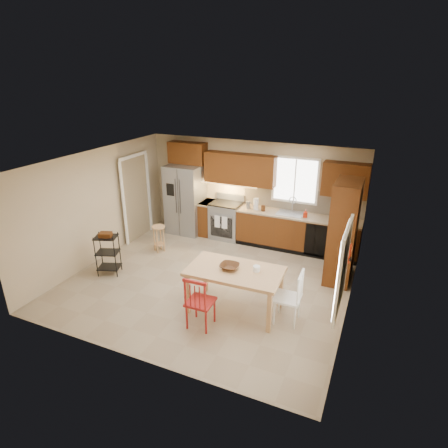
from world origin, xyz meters
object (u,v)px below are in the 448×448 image
Objects in this scene: chair_white at (288,297)px; table_bowl at (229,269)px; pantry at (343,232)px; dining_table at (235,290)px; chair_red at (200,301)px; table_jar at (256,270)px; bar_stool at (159,239)px; range_stove at (226,221)px; utility_cart at (108,254)px; fire_extinguisher at (347,253)px; soap_bottle at (305,213)px; refrigerator at (186,199)px.

table_bowl is (-1.05, -0.05, 0.33)m from chair_white.
dining_table is at bearing -128.90° from pantry.
chair_white is at bearing 26.62° from chair_red.
table_jar is 3.30m from bar_stool.
range_stove is at bearing 114.32° from dining_table.
range_stove is 3.72m from chair_red.
fire_extinguisher is at bearing -11.80° from utility_cart.
soap_bottle is 0.20× the size of chair_white.
range_stove is 2.10m from soap_bottle.
range_stove is 4.82× the size of soap_bottle.
chair_white is (0.95, 0.05, 0.08)m from dining_table.
chair_red is at bearing -144.02° from fire_extinguisher.
bar_stool is (-2.23, 2.17, -0.16)m from chair_red.
refrigerator is 4.52m from chair_white.
refrigerator is 4.76m from fire_extinguisher.
chair_white is 1.51× the size of bar_stool.
table_bowl is at bearing -47.67° from bar_stool.
dining_table is 1.70× the size of chair_white.
refrigerator is 2.02× the size of utility_cart.
refrigerator is 1.87× the size of chair_white.
chair_red is 1.51× the size of bar_stool.
soap_bottle is (2.03, -0.08, 0.54)m from range_stove.
bar_stool is at bearing -174.28° from pantry.
soap_bottle is at bearing 16.34° from utility_cart.
bar_stool is at bearing -129.53° from range_stove.
chair_red reaches higher than utility_cart.
chair_red reaches higher than bar_stool.
pantry reaches higher than chair_white.
dining_table is (-1.56, -1.93, -0.65)m from pantry.
chair_white is (1.30, 0.70, 0.00)m from chair_red.
chair_red is 3.11m from bar_stool.
soap_bottle is 0.53× the size of fire_extinguisher.
table_jar reaches higher than bar_stool.
chair_white is at bearing -5.21° from table_jar.
range_stove is 6.12× the size of table_jar.
pantry reaches higher than fire_extinguisher.
utility_cart is (-0.38, -1.36, 0.13)m from bar_stool.
table_jar reaches higher than range_stove.
chair_white is 3.91m from utility_cart.
chair_red is at bearing -60.37° from bar_stool.
refrigerator reaches higher than bar_stool.
pantry reaches higher than refrigerator.
table_bowl is at bearing -154.68° from fire_extinguisher.
refrigerator is 1.46m from bar_stool.
fire_extinguisher is 2.09m from dining_table.
bar_stool is (-3.53, 1.47, -0.16)m from chair_white.
chair_red reaches higher than table_bowl.
pantry is 2.16× the size of chair_red.
table_jar reaches higher than utility_cart.
bar_stool is at bearing 147.85° from dining_table.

